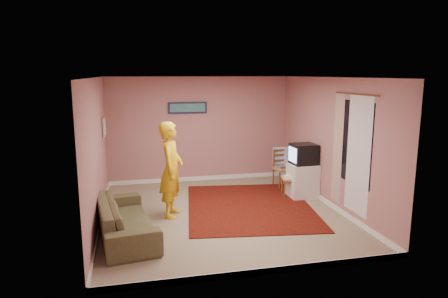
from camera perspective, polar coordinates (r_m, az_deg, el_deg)
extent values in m
plane|color=gray|center=(7.86, -0.35, -9.13)|extent=(5.00, 5.00, 0.00)
cube|color=#A36C6B|center=(9.94, -3.48, 2.80)|extent=(4.50, 0.02, 2.60)
cube|color=#A36C6B|center=(5.16, 5.65, -4.71)|extent=(4.50, 0.02, 2.60)
cube|color=#A36C6B|center=(7.38, -17.69, -0.49)|extent=(0.02, 5.00, 2.60)
cube|color=#A36C6B|center=(8.29, 15.00, 0.85)|extent=(0.02, 5.00, 2.60)
cube|color=silver|center=(7.39, -0.38, 10.19)|extent=(4.50, 5.00, 0.02)
cube|color=white|center=(10.18, -3.39, -4.19)|extent=(4.50, 0.02, 0.10)
cube|color=white|center=(5.64, 5.37, -17.03)|extent=(4.50, 0.02, 0.10)
cube|color=white|center=(7.71, -17.08, -9.64)|extent=(0.02, 5.00, 0.10)
cube|color=white|center=(8.58, 14.54, -7.40)|extent=(0.02, 5.00, 0.10)
cube|color=black|center=(7.49, 18.20, 0.82)|extent=(0.01, 1.10, 1.50)
cube|color=white|center=(7.39, 18.61, -0.91)|extent=(0.01, 0.75, 2.10)
cube|color=beige|center=(7.98, 15.93, 0.07)|extent=(0.01, 0.35, 2.10)
cylinder|color=brown|center=(7.38, 18.30, 7.48)|extent=(0.02, 1.40, 0.02)
cube|color=#141638|center=(9.81, -5.22, 5.90)|extent=(0.95, 0.03, 0.28)
cube|color=#2C5B7C|center=(9.79, -5.21, 5.89)|extent=(0.86, 0.01, 0.20)
cube|color=tan|center=(8.91, -16.77, 3.06)|extent=(0.03, 0.38, 0.42)
cube|color=silver|center=(8.91, -16.64, 3.06)|extent=(0.01, 0.30, 0.34)
cube|color=black|center=(8.25, 3.62, -8.12)|extent=(2.86, 3.39, 0.02)
cube|color=white|center=(8.90, 11.15, -4.44)|extent=(0.58, 0.53, 0.74)
cube|color=black|center=(8.77, 11.29, -0.70)|extent=(0.53, 0.49, 0.44)
cube|color=#8CB2F2|center=(8.65, 9.77, -0.80)|extent=(0.04, 0.37, 0.31)
cube|color=tan|center=(9.65, 8.44, -2.80)|extent=(0.45, 0.43, 0.05)
cube|color=brown|center=(9.60, 8.47, -1.47)|extent=(0.40, 0.09, 0.46)
cube|color=#A2A2A7|center=(9.64, 8.44, -2.50)|extent=(0.39, 0.33, 0.06)
cube|color=#90B7EC|center=(9.76, 8.08, -0.91)|extent=(0.39, 0.05, 0.41)
cube|color=tan|center=(8.87, 9.48, -4.18)|extent=(0.43, 0.45, 0.05)
cube|color=brown|center=(8.82, 9.53, -2.81)|extent=(0.11, 0.38, 0.44)
cube|color=white|center=(8.86, 9.49, -3.88)|extent=(0.26, 0.20, 0.05)
imported|color=brown|center=(6.91, -13.94, -9.60)|extent=(1.12, 2.20, 0.61)
imported|color=yellow|center=(7.54, -7.53, -2.93)|extent=(0.60, 0.75, 1.80)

